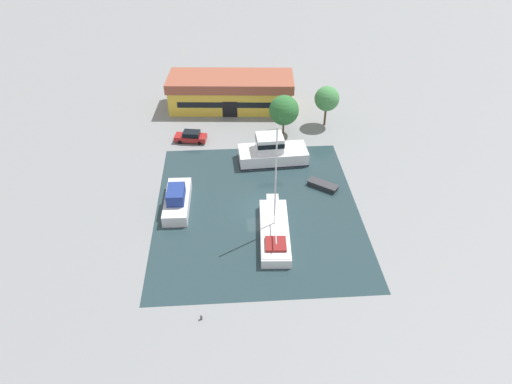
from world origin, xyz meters
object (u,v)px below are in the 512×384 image
(parked_car, at_px, (191,136))
(motor_cruiser, at_px, (272,152))
(quay_tree_by_water, at_px, (327,99))
(cabin_boat, at_px, (177,200))
(quay_tree_near_building, at_px, (284,110))
(sailboat_moored, at_px, (274,230))
(warehouse_building, at_px, (231,92))
(small_dinghy, at_px, (323,185))

(parked_car, xyz_separation_m, motor_cruiser, (11.40, -6.04, 0.62))
(quay_tree_by_water, bearing_deg, parked_car, -169.53)
(quay_tree_by_water, distance_m, motor_cruiser, 13.81)
(parked_car, height_order, cabin_boat, cabin_boat)
(quay_tree_near_building, distance_m, sailboat_moored, 23.22)
(sailboat_moored, relative_size, cabin_boat, 1.67)
(warehouse_building, relative_size, cabin_boat, 2.62)
(motor_cruiser, xyz_separation_m, cabin_boat, (-12.26, -9.42, -0.41))
(quay_tree_by_water, height_order, parked_car, quay_tree_by_water)
(warehouse_building, xyz_separation_m, cabin_boat, (-7.04, -26.56, -1.65))
(warehouse_building, height_order, quay_tree_near_building, quay_tree_near_building)
(quay_tree_near_building, height_order, parked_car, quay_tree_near_building)
(parked_car, xyz_separation_m, sailboat_moored, (10.26, -21.23, -0.13))
(small_dinghy, bearing_deg, warehouse_building, 61.98)
(small_dinghy, xyz_separation_m, cabin_boat, (-18.17, -2.78, 0.70))
(warehouse_building, height_order, parked_car, warehouse_building)
(motor_cruiser, bearing_deg, cabin_boat, 124.27)
(warehouse_building, height_order, cabin_boat, warehouse_building)
(warehouse_building, xyz_separation_m, motor_cruiser, (5.22, -17.14, -1.24))
(sailboat_moored, distance_m, cabin_boat, 12.54)
(quay_tree_by_water, height_order, cabin_boat, quay_tree_by_water)
(quay_tree_near_building, bearing_deg, parked_car, -173.84)
(quay_tree_near_building, relative_size, cabin_boat, 0.77)
(small_dinghy, distance_m, cabin_boat, 18.40)
(parked_car, bearing_deg, sailboat_moored, -144.97)
(warehouse_building, relative_size, sailboat_moored, 1.56)
(parked_car, distance_m, motor_cruiser, 12.91)
(quay_tree_by_water, bearing_deg, small_dinghy, -101.31)
(quay_tree_near_building, xyz_separation_m, sailboat_moored, (-3.57, -22.73, -3.18))
(warehouse_building, relative_size, quay_tree_near_building, 3.42)
(warehouse_building, distance_m, motor_cruiser, 17.96)
(warehouse_building, distance_m, small_dinghy, 26.36)
(sailboat_moored, bearing_deg, motor_cruiser, 88.95)
(quay_tree_by_water, height_order, small_dinghy, quay_tree_by_water)
(cabin_boat, bearing_deg, warehouse_building, 76.36)
(parked_car, relative_size, motor_cruiser, 0.51)
(quay_tree_by_water, xyz_separation_m, cabin_boat, (-21.47, -19.27, -3.38))
(warehouse_building, relative_size, quay_tree_by_water, 3.30)
(parked_car, bearing_deg, small_dinghy, -116.99)
(motor_cruiser, bearing_deg, sailboat_moored, 172.45)
(motor_cruiser, bearing_deg, small_dinghy, -141.59)
(motor_cruiser, bearing_deg, quay_tree_near_building, -21.19)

